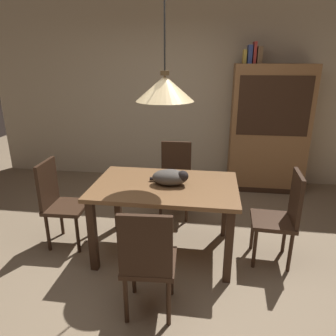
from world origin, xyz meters
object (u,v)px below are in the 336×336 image
Objects in this scene: book_yellow_short at (244,57)px; book_red_tall at (254,53)px; book_blue_wide at (249,54)px; cat_sleeping at (171,177)px; dining_table at (165,194)px; book_brown_thick at (259,55)px; chair_left_side at (59,200)px; hutch_bookcase at (268,132)px; chair_near_front at (148,260)px; chair_right_side at (282,214)px; pendant_lamp at (165,88)px; chair_far_back at (175,176)px.

book_red_tall is (0.13, 0.00, 0.05)m from book_yellow_short.
cat_sleeping is at bearing -113.86° from book_blue_wide.
book_brown_thick is (1.02, 1.90, 1.31)m from dining_table.
chair_left_side reaches higher than cat_sleeping.
book_yellow_short is (0.77, 1.89, 1.11)m from cat_sleeping.
hutch_bookcase is (1.20, 1.89, 0.06)m from cat_sleeping.
book_brown_thick is (-0.23, 0.00, 1.07)m from hutch_bookcase.
book_red_tall reaches higher than book_yellow_short.
chair_right_side is at bearing 37.90° from chair_near_front.
chair_right_side is 1.00× the size of chair_near_front.
dining_table is at bearing -175.40° from cat_sleeping.
pendant_lamp is (0.00, 0.00, 1.01)m from dining_table.
pendant_lamp is 0.70× the size of hutch_bookcase.
book_brown_thick is (1.02, 2.78, 1.45)m from chair_near_front.
chair_left_side is 4.65× the size of book_yellow_short.
book_brown_thick is (-0.10, 1.90, 1.45)m from chair_right_side.
book_brown_thick is (2.15, 1.90, 1.45)m from chair_left_side.
chair_right_side is (1.13, -0.00, -0.14)m from dining_table.
pendant_lamp is at bearing -113.61° from book_yellow_short.
chair_right_side is 2.42m from book_red_tall.
chair_near_front is 3.88× the size of book_brown_thick.
book_brown_thick reaches higher than chair_left_side.
pendant_lamp is at bearing -118.36° from book_brown_thick.
book_red_tall is at bearing 46.75° from chair_far_back.
book_red_tall is (0.90, 1.89, 1.16)m from cat_sleeping.
hutch_bookcase is 1.13m from book_yellow_short.
book_red_tall is (2.09, 1.90, 1.48)m from chair_left_side.
chair_right_side is at bearing -0.03° from chair_left_side.
dining_table is 3.58× the size of cat_sleeping.
chair_left_side is at bearing -138.56° from book_brown_thick.
chair_near_front is at bearing -142.10° from chair_right_side.
hutch_bookcase is (1.26, 1.02, 0.38)m from chair_far_back.
pendant_lamp is 5.42× the size of book_blue_wide.
book_red_tall is at bearing 42.34° from chair_left_side.
pendant_lamp is at bearing -89.87° from chair_far_back.
cat_sleeping is at bearing 86.61° from chair_near_front.
book_yellow_short is at bearing 179.80° from hutch_bookcase.
book_blue_wide reaches higher than dining_table.
pendant_lamp reaches higher than chair_right_side.
chair_near_front is at bearing -93.39° from cat_sleeping.
pendant_lamp is at bearing -115.24° from book_blue_wide.
book_red_tall is (-0.17, 1.90, 1.48)m from chair_right_side.
pendant_lamp reaches higher than chair_left_side.
chair_left_side is 3.08m from book_yellow_short.
hutch_bookcase is (1.25, 2.78, 0.38)m from chair_near_front.
chair_far_back is at bearing 90.13° from dining_table.
cat_sleeping reaches higher than dining_table.
chair_near_front is (0.01, -0.88, -0.14)m from dining_table.
book_blue_wide reaches higher than chair_right_side.
chair_left_side is 3.22m from book_brown_thick.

